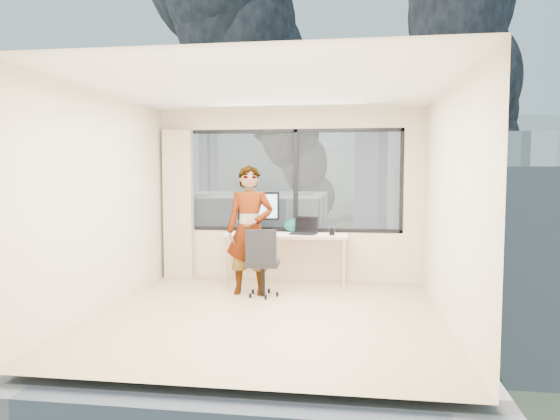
% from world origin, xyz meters
% --- Properties ---
extents(floor, '(4.00, 4.00, 0.01)m').
position_xyz_m(floor, '(0.00, 0.00, 0.00)').
color(floor, tan).
rests_on(floor, ground).
extents(ceiling, '(4.00, 4.00, 0.01)m').
position_xyz_m(ceiling, '(0.00, 0.00, 2.60)').
color(ceiling, white).
rests_on(ceiling, ground).
extents(wall_front, '(4.00, 0.01, 2.60)m').
position_xyz_m(wall_front, '(0.00, -2.00, 1.30)').
color(wall_front, beige).
rests_on(wall_front, ground).
extents(wall_left, '(0.01, 4.00, 2.60)m').
position_xyz_m(wall_left, '(-2.00, 0.00, 1.30)').
color(wall_left, beige).
rests_on(wall_left, ground).
extents(wall_right, '(0.01, 4.00, 2.60)m').
position_xyz_m(wall_right, '(2.00, 0.00, 1.30)').
color(wall_right, beige).
rests_on(wall_right, ground).
extents(window_wall, '(3.30, 0.16, 1.55)m').
position_xyz_m(window_wall, '(0.05, 2.00, 1.52)').
color(window_wall, black).
rests_on(window_wall, ground).
extents(curtain, '(0.45, 0.14, 2.30)m').
position_xyz_m(curtain, '(-1.72, 1.88, 1.15)').
color(curtain, beige).
rests_on(curtain, floor).
extents(desk, '(1.80, 0.60, 0.75)m').
position_xyz_m(desk, '(0.00, 1.66, 0.38)').
color(desk, tan).
rests_on(desk, floor).
extents(chair, '(0.50, 0.50, 0.94)m').
position_xyz_m(chair, '(-0.22, 0.90, 0.47)').
color(chair, black).
rests_on(chair, floor).
extents(person, '(0.65, 0.44, 1.74)m').
position_xyz_m(person, '(-0.41, 1.02, 0.87)').
color(person, '#2D2D33').
rests_on(person, floor).
extents(monitor, '(0.63, 0.21, 0.62)m').
position_xyz_m(monitor, '(-0.43, 1.75, 1.06)').
color(monitor, black).
rests_on(monitor, desk).
extents(game_console, '(0.36, 0.32, 0.08)m').
position_xyz_m(game_console, '(-0.59, 1.92, 0.79)').
color(game_console, white).
rests_on(game_console, desk).
extents(laptop, '(0.43, 0.45, 0.23)m').
position_xyz_m(laptop, '(0.25, 1.67, 0.87)').
color(laptop, black).
rests_on(laptop, desk).
extents(cellphone, '(0.12, 0.06, 0.01)m').
position_xyz_m(cellphone, '(0.35, 1.59, 0.76)').
color(cellphone, black).
rests_on(cellphone, desk).
extents(pen_cup, '(0.08, 0.08, 0.10)m').
position_xyz_m(pen_cup, '(0.67, 1.62, 0.80)').
color(pen_cup, black).
rests_on(pen_cup, desk).
extents(handbag, '(0.29, 0.19, 0.21)m').
position_xyz_m(handbag, '(0.07, 1.89, 0.85)').
color(handbag, '#0D534D').
rests_on(handbag, desk).
extents(exterior_ground, '(400.00, 400.00, 0.04)m').
position_xyz_m(exterior_ground, '(0.00, 120.00, -14.00)').
color(exterior_ground, '#515B3D').
rests_on(exterior_ground, ground).
extents(near_bldg_a, '(16.00, 12.00, 14.00)m').
position_xyz_m(near_bldg_a, '(-9.00, 30.00, -7.00)').
color(near_bldg_a, beige).
rests_on(near_bldg_a, exterior_ground).
extents(near_bldg_b, '(14.00, 13.00, 16.00)m').
position_xyz_m(near_bldg_b, '(12.00, 38.00, -6.00)').
color(near_bldg_b, silver).
rests_on(near_bldg_b, exterior_ground).
extents(far_tower_a, '(14.00, 14.00, 28.00)m').
position_xyz_m(far_tower_a, '(-35.00, 95.00, 0.00)').
color(far_tower_a, silver).
rests_on(far_tower_a, exterior_ground).
extents(far_tower_b, '(13.00, 13.00, 30.00)m').
position_xyz_m(far_tower_b, '(8.00, 120.00, 1.00)').
color(far_tower_b, silver).
rests_on(far_tower_b, exterior_ground).
extents(far_tower_c, '(15.00, 15.00, 26.00)m').
position_xyz_m(far_tower_c, '(45.00, 140.00, -1.00)').
color(far_tower_c, silver).
rests_on(far_tower_c, exterior_ground).
extents(far_tower_d, '(16.00, 14.00, 22.00)m').
position_xyz_m(far_tower_d, '(-60.00, 150.00, -3.00)').
color(far_tower_d, silver).
rests_on(far_tower_d, exterior_ground).
extents(hill_a, '(288.00, 216.00, 90.00)m').
position_xyz_m(hill_a, '(-120.00, 320.00, -14.00)').
color(hill_a, slate).
rests_on(hill_a, exterior_ground).
extents(hill_b, '(300.00, 220.00, 96.00)m').
position_xyz_m(hill_b, '(100.00, 320.00, -14.00)').
color(hill_b, slate).
rests_on(hill_b, exterior_ground).
extents(tree_a, '(7.00, 7.00, 8.00)m').
position_xyz_m(tree_a, '(-16.00, 22.00, -10.00)').
color(tree_a, '#1D511B').
rests_on(tree_a, exterior_ground).
extents(tree_b, '(7.60, 7.60, 9.00)m').
position_xyz_m(tree_b, '(4.00, 18.00, -9.50)').
color(tree_b, '#1D511B').
rests_on(tree_b, exterior_ground).
extents(smoke_plume_a, '(40.00, 24.00, 90.00)m').
position_xyz_m(smoke_plume_a, '(-10.00, 150.00, 39.00)').
color(smoke_plume_a, black).
rests_on(smoke_plume_a, exterior_ground).
extents(smoke_plume_b, '(30.00, 18.00, 70.00)m').
position_xyz_m(smoke_plume_b, '(55.00, 170.00, 27.00)').
color(smoke_plume_b, black).
rests_on(smoke_plume_b, exterior_ground).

